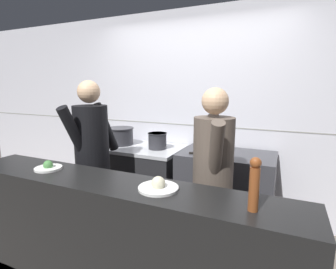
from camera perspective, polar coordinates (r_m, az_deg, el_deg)
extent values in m
cube|color=silver|center=(3.45, 5.40, 4.59)|extent=(8.00, 0.06, 2.60)
cube|color=gray|center=(3.44, 5.18, 2.06)|extent=(8.00, 0.00, 0.01)
cube|color=#232326|center=(3.53, -6.00, -9.91)|extent=(1.08, 0.70, 0.85)
cube|color=#B7BABF|center=(3.40, -6.15, -2.90)|extent=(1.10, 0.71, 0.04)
cube|color=#B7BABF|center=(3.25, -9.07, -10.68)|extent=(0.97, 0.03, 0.10)
cube|color=#38383D|center=(3.14, 12.40, -12.13)|extent=(1.03, 0.65, 0.92)
cube|color=black|center=(3.06, 10.77, -21.34)|extent=(1.01, 0.04, 0.10)
cube|color=black|center=(2.23, -11.58, -21.59)|extent=(2.79, 0.45, 0.96)
cylinder|color=#2D2D33|center=(3.52, -10.31, -0.34)|extent=(0.33, 0.33, 0.23)
cylinder|color=#2D2D33|center=(3.50, -10.37, 1.37)|extent=(0.35, 0.35, 0.01)
cylinder|color=#2D2D33|center=(3.24, -2.32, -1.39)|extent=(0.22, 0.22, 0.20)
cylinder|color=#2D2D33|center=(3.22, -2.34, 0.23)|extent=(0.24, 0.24, 0.01)
cone|color=#B7BABF|center=(3.05, 10.19, -2.82)|extent=(0.25, 0.25, 0.08)
cube|color=#B7BABF|center=(2.90, 9.57, -4.28)|extent=(0.28, 0.12, 0.01)
cube|color=black|center=(2.90, 5.68, -4.06)|extent=(0.11, 0.06, 0.02)
cylinder|color=white|center=(2.47, -24.60, -6.69)|extent=(0.22, 0.22, 0.02)
sphere|color=#4C8C47|center=(2.46, -24.65, -6.04)|extent=(0.08, 0.08, 0.08)
cylinder|color=white|center=(1.84, -2.12, -11.56)|extent=(0.28, 0.28, 0.02)
sphere|color=beige|center=(1.83, -2.13, -10.57)|extent=(0.10, 0.10, 0.10)
cylinder|color=brown|center=(1.58, 18.22, -11.26)|extent=(0.06, 0.06, 0.26)
sphere|color=brown|center=(1.53, 18.56, -5.86)|extent=(0.06, 0.06, 0.06)
cube|color=black|center=(3.03, -15.60, -14.36)|extent=(0.32, 0.23, 0.80)
cylinder|color=black|center=(2.81, -16.35, -0.66)|extent=(0.39, 0.39, 0.66)
sphere|color=#D8AD84|center=(2.76, -16.86, 8.90)|extent=(0.23, 0.23, 0.23)
cylinder|color=black|center=(2.93, -13.42, 1.49)|extent=(0.15, 0.34, 0.55)
cylinder|color=black|center=(2.66, -19.75, 0.25)|extent=(0.15, 0.34, 0.55)
cube|color=black|center=(2.49, 9.30, -20.34)|extent=(0.33, 0.27, 0.77)
cylinder|color=brown|center=(2.21, 9.85, -4.51)|extent=(0.43, 0.43, 0.64)
sphere|color=#D8AD84|center=(2.14, 10.23, 7.18)|extent=(0.22, 0.22, 0.22)
cylinder|color=brown|center=(2.39, 9.52, -1.53)|extent=(0.20, 0.34, 0.53)
cylinder|color=brown|center=(2.00, 10.37, -3.92)|extent=(0.20, 0.34, 0.53)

